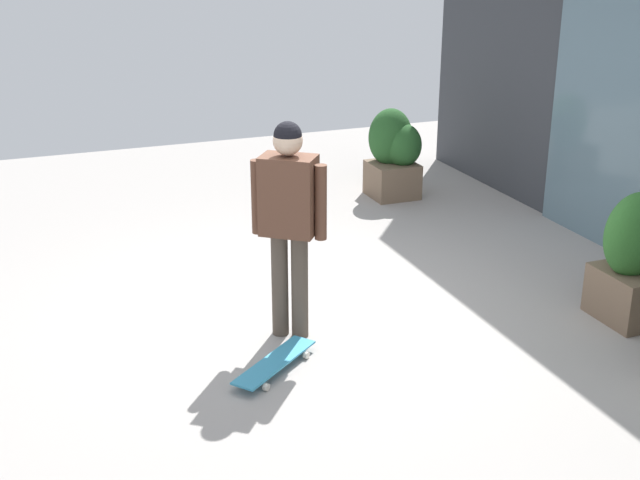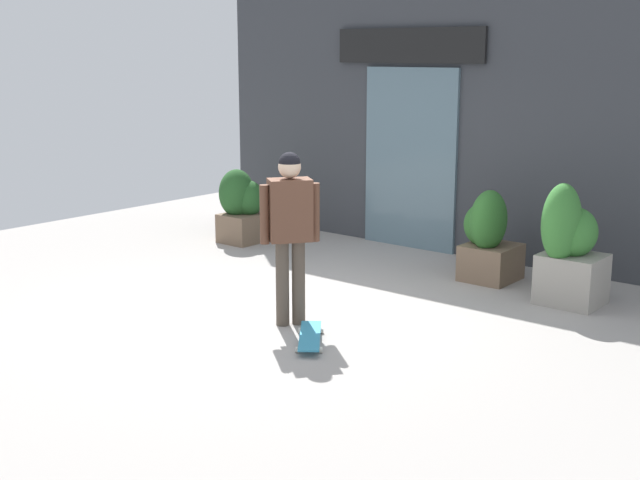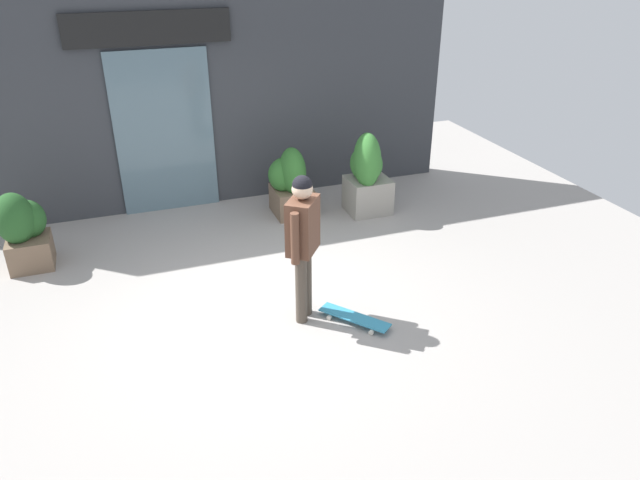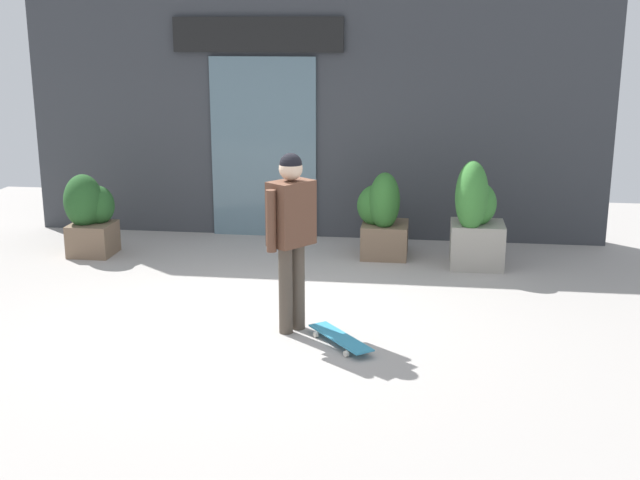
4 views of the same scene
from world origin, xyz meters
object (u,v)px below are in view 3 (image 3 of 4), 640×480
Objects in this scene: planter_box_left at (367,175)px; planter_box_right at (290,183)px; skateboarder at (303,235)px; planter_box_mid at (22,227)px; skateboard at (354,318)px.

planter_box_right is (-1.12, 0.32, -0.10)m from planter_box_left.
planter_box_mid is (-2.99, 2.33, -0.49)m from skateboarder.
skateboarder reaches higher than planter_box_mid.
skateboarder is at bearing -127.14° from planter_box_left.
planter_box_left is 1.17m from planter_box_right.
skateboard is at bearing 6.40° from skateboarder.
planter_box_left is at bearing 89.93° from skateboarder.
skateboard is 0.75× the size of planter_box_mid.
skateboarder is at bearing -104.28° from planter_box_right.
skateboarder is 1.31× the size of planter_box_left.
skateboarder is 2.84m from planter_box_right.
skateboard is 3.04m from planter_box_right.
skateboarder is 1.66× the size of planter_box_mid.
planter_box_right is at bearing 112.78° from skateboarder.
skateboarder reaches higher than planter_box_left.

